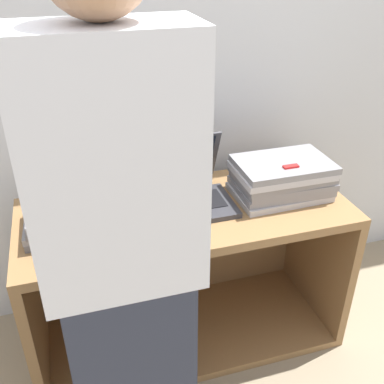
% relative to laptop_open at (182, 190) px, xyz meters
% --- Properties ---
extents(ground_plane, '(12.00, 12.00, 0.00)m').
position_rel_laptop_open_xyz_m(ground_plane, '(0.00, -0.33, -0.72)').
color(ground_plane, gray).
extents(wall_back, '(8.00, 0.05, 2.40)m').
position_rel_laptop_open_xyz_m(wall_back, '(0.00, 0.32, 0.48)').
color(wall_back, silver).
rests_on(wall_back, ground_plane).
extents(cart, '(1.28, 0.54, 0.66)m').
position_rel_laptop_open_xyz_m(cart, '(0.00, 0.01, -0.38)').
color(cart, olive).
rests_on(cart, ground_plane).
extents(laptop_open, '(0.37, 0.35, 0.25)m').
position_rel_laptop_open_xyz_m(laptop_open, '(0.00, 0.00, 0.00)').
color(laptop_open, '#333338').
rests_on(laptop_open, cart).
extents(laptop_stack_left, '(0.39, 0.26, 0.10)m').
position_rel_laptop_open_xyz_m(laptop_stack_left, '(-0.40, -0.06, -0.00)').
color(laptop_stack_left, slate).
rests_on(laptop_stack_left, cart).
extents(laptop_stack_right, '(0.39, 0.26, 0.15)m').
position_rel_laptop_open_xyz_m(laptop_stack_right, '(0.40, -0.06, 0.02)').
color(laptop_stack_right, '#B7B7BC').
rests_on(laptop_stack_right, cart).
extents(person, '(0.40, 0.53, 1.65)m').
position_rel_laptop_open_xyz_m(person, '(-0.31, -0.54, 0.12)').
color(person, '#2D3342').
rests_on(person, ground_plane).
extents(inventory_tag, '(0.06, 0.02, 0.01)m').
position_rel_laptop_open_xyz_m(inventory_tag, '(0.40, -0.12, 0.10)').
color(inventory_tag, red).
rests_on(inventory_tag, laptop_stack_right).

